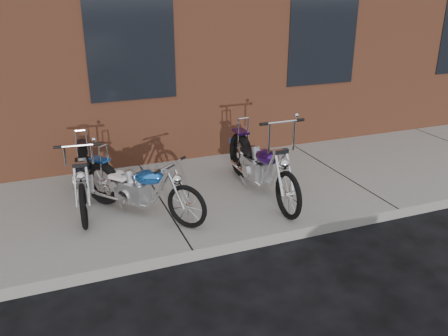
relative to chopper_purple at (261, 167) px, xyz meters
name	(u,v)px	position (x,y,z in m)	size (l,w,h in m)	color
ground	(193,262)	(-1.44, -1.19, -0.56)	(120.00, 120.00, 0.00)	black
sidewalk	(161,204)	(-1.44, 0.31, -0.49)	(22.00, 3.00, 0.15)	gray
chopper_purple	(261,167)	(0.00, 0.00, 0.00)	(0.55, 2.27, 1.28)	black
chopper_blue	(139,189)	(-1.80, -0.03, -0.04)	(1.36, 1.63, 0.88)	black
chopper_third	(84,178)	(-2.45, 0.62, -0.04)	(0.52, 2.07, 1.05)	black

